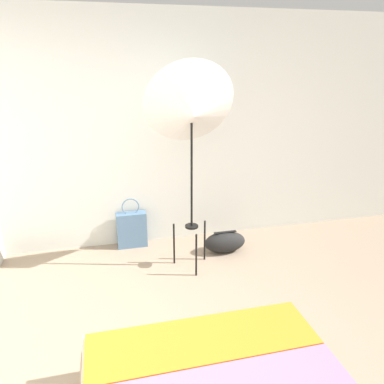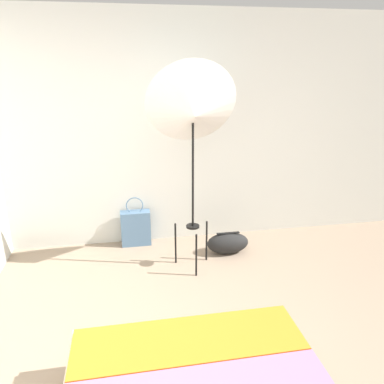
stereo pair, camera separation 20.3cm
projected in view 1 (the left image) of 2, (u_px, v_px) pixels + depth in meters
The scene contains 4 objects.
wall_back at pixel (140, 134), 4.14m from camera, with size 8.00×0.05×2.60m.
photo_umbrella at pixel (192, 110), 3.45m from camera, with size 0.88×0.60×2.09m.
tote_bag at pixel (132, 229), 4.35m from camera, with size 0.34×0.14×0.59m.
duffel_bag at pixel (225, 242), 4.25m from camera, with size 0.47×0.24×0.25m.
Camera 1 is at (-0.42, -1.88, 2.07)m, focal length 35.00 mm.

